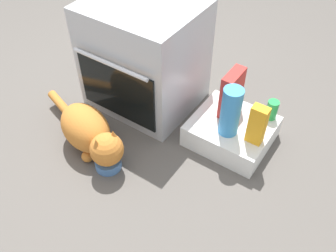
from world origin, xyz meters
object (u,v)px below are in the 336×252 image
Objects in this scene: food_bowl at (108,163)px; soda_can at (272,110)px; pantry_cabinet at (231,131)px; water_bottle at (231,112)px; oven at (145,56)px; cereal_box at (232,93)px; cat at (89,132)px; juice_carton at (257,125)px.

soda_can is at bearing 49.29° from food_bowl.
water_bottle reaches higher than pantry_cabinet.
cereal_box is at bearing 4.85° from oven.
water_bottle is (0.65, 0.44, 0.16)m from cat.
juice_carton is at bearing -6.19° from oven.
water_bottle is (0.01, -0.08, 0.22)m from pantry_cabinet.
water_bottle is (0.48, 0.50, 0.26)m from food_bowl.
cereal_box is (0.58, 0.05, -0.06)m from oven.
cereal_box is (-0.23, -0.09, 0.08)m from soda_can.
cat is at bearing -145.76° from water_bottle.
cereal_box is (-0.07, 0.08, 0.21)m from pantry_cabinet.
soda_can is 0.26m from cereal_box.
food_bowl is 0.85m from juice_carton.
oven is at bearing 173.81° from juice_carton.
juice_carton is (0.15, 0.02, -0.03)m from water_bottle.
juice_carton reaches higher than pantry_cabinet.
soda_can is 0.50× the size of juice_carton.
cereal_box reaches higher than juice_carton.
pantry_cabinet is at bearing -134.72° from soda_can.
water_bottle is 0.17m from cereal_box.
cereal_box reaches higher than cat.
food_bowl is (-0.47, -0.57, -0.04)m from pantry_cabinet.
soda_can is (0.64, 0.74, 0.17)m from food_bowl.
soda_can is (0.81, 0.14, -0.14)m from oven.
pantry_cabinet is at bearing -48.91° from cereal_box.
cereal_box is at bearing 131.09° from pantry_cabinet.
water_bottle is 1.25× the size of juice_carton.
soda_can is 0.40× the size of water_bottle.
cat is at bearing 162.83° from food_bowl.
oven is at bearing 107.69° from cat.
water_bottle is 0.16m from juice_carton.
cat is at bearing -89.47° from oven.
pantry_cabinet is 0.75m from food_bowl.
cat is 1.06m from soda_can.
oven is 0.58m from cat.
soda_can is 0.30m from water_bottle.
juice_carton is at bearing 46.97° from cat.
juice_carton is (0.16, -0.06, 0.19)m from pantry_cabinet.
soda_can is at bearing 9.66° from oven.
cat is (-0.64, -0.52, 0.07)m from pantry_cabinet.
oven is 0.59m from cereal_box.
food_bowl is 0.81m from cereal_box.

